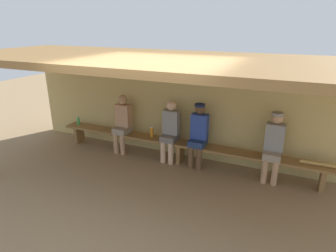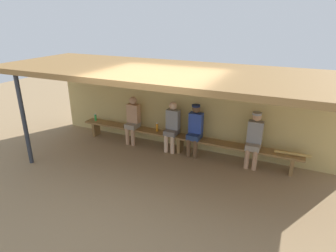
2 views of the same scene
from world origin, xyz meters
name	(u,v)px [view 2 (image 2 of 2)]	position (x,y,z in m)	size (l,w,h in m)	color
ground_plane	(154,179)	(0.00, 0.00, 0.00)	(24.00, 24.00, 0.00)	#937754
back_wall	(187,108)	(0.00, 2.00, 1.10)	(8.00, 0.20, 2.20)	tan
dugout_roof	(167,72)	(0.00, 0.70, 2.26)	(8.00, 2.80, 0.12)	olive
support_post	(24,121)	(-3.10, -0.55, 1.10)	(0.10, 0.10, 2.20)	#2D333D
bench	(180,138)	(0.00, 1.55, 0.39)	(6.00, 0.36, 0.46)	olive
player_in_red	(133,118)	(-1.44, 1.55, 0.73)	(0.34, 0.42, 1.34)	gray
player_shirtless_tan	(254,137)	(1.86, 1.55, 0.75)	(0.34, 0.42, 1.34)	gray
player_rightmost	(172,125)	(-0.24, 1.55, 0.73)	(0.34, 0.42, 1.34)	slate
player_near_post	(195,128)	(0.39, 1.55, 0.75)	(0.34, 0.42, 1.34)	navy
water_bottle_blue	(96,117)	(-2.75, 1.57, 0.56)	(0.06, 0.06, 0.21)	green
water_bottle_green	(157,127)	(-0.70, 1.58, 0.58)	(0.07, 0.07, 0.24)	orange
baseball_bat	(292,154)	(2.72, 1.55, 0.49)	(0.07, 0.07, 0.77)	tan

